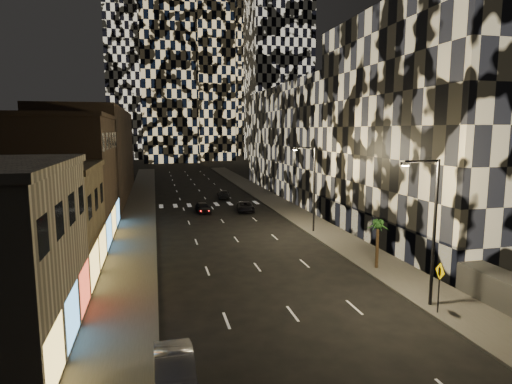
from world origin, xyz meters
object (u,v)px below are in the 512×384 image
car_dark_rightlane (246,207)px  palm_tree (378,228)px  streetlight_near (431,222)px  ped_sign (440,279)px  car_silver_parked (175,373)px  car_dark_midlane (203,208)px  car_dark_oncoming (224,194)px  streetlight_far (312,183)px

car_dark_rightlane → palm_tree: palm_tree is taller
streetlight_near → ped_sign: (-0.06, -1.14, -3.11)m
streetlight_near → car_dark_rightlane: (-4.35, 33.25, -4.70)m
car_dark_rightlane → ped_sign: ped_sign is taller
car_silver_parked → car_dark_midlane: 39.24m
streetlight_near → palm_tree: size_ratio=2.35×
car_dark_midlane → car_dark_rightlane: 5.71m
streetlight_near → car_dark_oncoming: streetlight_near is taller
streetlight_far → ped_sign: size_ratio=2.97×
car_dark_midlane → ped_sign: (9.98, -34.88, 1.54)m
car_dark_rightlane → car_silver_parked: bearing=-99.2°
car_dark_midlane → streetlight_near: bearing=-77.4°
car_dark_midlane → palm_tree: 28.62m
streetlight_near → streetlight_far: (0.00, 20.00, 0.00)m
streetlight_far → car_dark_oncoming: bearing=102.2°
car_dark_rightlane → palm_tree: bearing=-72.0°
car_dark_oncoming → ped_sign: 46.70m
car_silver_parked → ped_sign: ped_sign is taller
car_silver_parked → palm_tree: size_ratio=1.24×
car_dark_rightlane → car_dark_oncoming: bearing=102.4°
car_dark_rightlane → ped_sign: 34.69m
streetlight_near → car_dark_oncoming: (-5.45, 45.23, -4.70)m
car_dark_midlane → car_dark_rightlane: (5.69, -0.50, -0.05)m
car_silver_parked → car_dark_oncoming: bearing=78.0°
car_silver_parked → ped_sign: (15.50, 3.97, 1.46)m
car_silver_parked → car_dark_rightlane: (11.20, 38.35, -0.13)m
car_silver_parked → car_dark_midlane: bearing=81.2°
streetlight_far → car_silver_parked: size_ratio=1.89×
streetlight_near → car_silver_parked: size_ratio=1.89×
car_dark_oncoming → palm_tree: (6.10, -37.90, 2.66)m
car_dark_oncoming → ped_sign: ped_sign is taller
car_dark_oncoming → car_silver_parked: bearing=84.7°
palm_tree → ped_sign: bearing=-94.7°
car_dark_midlane → car_dark_rightlane: bearing=-9.0°
streetlight_far → car_dark_rightlane: size_ratio=1.93×
streetlight_near → car_dark_oncoming: bearing=96.9°
car_dark_rightlane → ped_sign: size_ratio=1.54×
streetlight_far → car_dark_rightlane: streetlight_far is taller
car_dark_oncoming → palm_tree: bearing=105.1°
streetlight_far → car_dark_oncoming: size_ratio=2.01×
car_dark_rightlane → palm_tree: (5.00, -25.92, 2.66)m
car_dark_rightlane → streetlight_near: bearing=-75.4°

